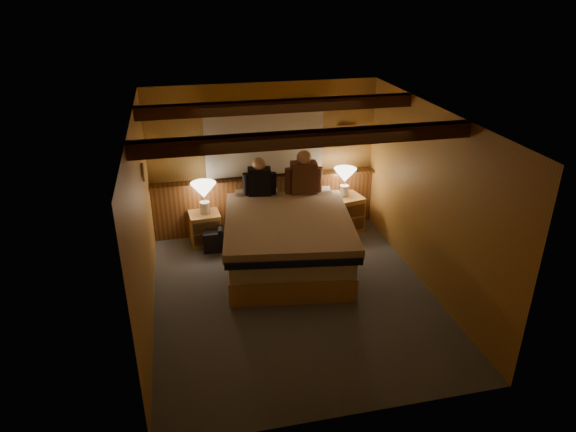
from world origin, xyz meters
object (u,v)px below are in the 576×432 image
object	(u,v)px
lamp_left	(204,192)
lamp_right	(345,177)
nightstand_right	(344,213)
person_right	(304,175)
person_left	(259,180)
duffel_bag	(220,239)
nightstand_left	(205,228)
bed	(288,238)

from	to	relation	value
lamp_left	lamp_right	size ratio (longest dim) A/B	1.07
nightstand_right	person_right	distance (m)	1.03
person_left	duffel_bag	world-z (taller)	person_left
duffel_bag	lamp_left	bearing A→B (deg)	129.28
person_left	nightstand_left	bearing A→B (deg)	-176.00
lamp_left	person_right	distance (m)	1.55
nightstand_right	person_left	world-z (taller)	person_left
nightstand_right	nightstand_left	bearing A→B (deg)	167.71
lamp_left	person_right	world-z (taller)	person_right
nightstand_left	person_left	distance (m)	1.15
bed	person_right	world-z (taller)	person_right
bed	nightstand_right	bearing A→B (deg)	45.75
nightstand_left	person_left	bearing A→B (deg)	-8.54
lamp_right	nightstand_left	bearing A→B (deg)	179.43
person_left	lamp_right	bearing A→B (deg)	9.61
lamp_left	bed	bearing A→B (deg)	-39.45
nightstand_left	person_left	world-z (taller)	person_left
nightstand_right	lamp_left	bearing A→B (deg)	167.71
person_right	duffel_bag	distance (m)	1.61
duffel_bag	lamp_right	bearing A→B (deg)	7.77
person_right	lamp_right	bearing A→B (deg)	12.95
bed	nightstand_left	bearing A→B (deg)	149.40
lamp_left	person_right	size ratio (longest dim) A/B	0.71
nightstand_right	person_right	size ratio (longest dim) A/B	0.89
person_right	bed	bearing A→B (deg)	-113.72
nightstand_left	duffel_bag	world-z (taller)	nightstand_left
lamp_left	lamp_right	distance (m)	2.24
duffel_bag	person_left	bearing A→B (deg)	17.05
lamp_left	person_left	bearing A→B (deg)	-4.10
person_right	nightstand_right	bearing A→B (deg)	11.60
person_right	duffel_bag	size ratio (longest dim) A/B	1.33
nightstand_left	lamp_left	world-z (taller)	lamp_left
nightstand_left	lamp_right	distance (m)	2.35
person_right	person_left	bearing A→B (deg)	179.95
nightstand_left	nightstand_right	xyz separation A→B (m)	(2.26, -0.04, 0.05)
person_right	nightstand_left	bearing A→B (deg)	-179.49
person_left	person_right	size ratio (longest dim) A/B	0.88
nightstand_right	person_left	distance (m)	1.56
nightstand_right	lamp_right	xyz separation A→B (m)	(-0.00, 0.02, 0.63)
bed	duffel_bag	xyz separation A→B (m)	(-0.91, 0.66, -0.24)
person_left	bed	bearing A→B (deg)	-65.34
lamp_left	lamp_right	world-z (taller)	lamp_right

